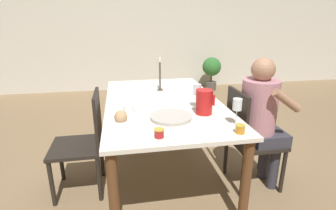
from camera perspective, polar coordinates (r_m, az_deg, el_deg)
name	(u,v)px	position (r m, az deg, el deg)	size (l,w,h in m)	color
ground_plane	(163,170)	(2.72, -1.02, -13.99)	(20.00, 20.00, 0.00)	#7F6647
wall_back	(137,25)	(5.52, -6.82, 16.82)	(10.00, 0.06, 2.60)	beige
dining_table	(163,110)	(2.44, -1.11, -1.15)	(1.03, 1.75, 0.73)	silver
chair_person_side	(248,137)	(2.42, 17.04, -6.60)	(0.42, 0.42, 0.89)	black
chair_opposite	(85,141)	(2.35, -17.70, -7.43)	(0.42, 0.42, 0.89)	black
person_seated	(262,114)	(2.36, 19.74, -1.89)	(0.39, 0.41, 1.17)	#33333D
red_pitcher	(204,102)	(2.09, 7.85, 0.71)	(0.16, 0.13, 0.20)	red
wine_glass_water	(197,91)	(2.20, 6.36, 3.16)	(0.06, 0.06, 0.21)	white
wine_glass_juice	(237,106)	(1.90, 14.83, -0.21)	(0.06, 0.06, 0.20)	white
teacup_near_person	(129,110)	(2.13, -8.55, -1.04)	(0.14, 0.14, 0.06)	white
serving_tray	(171,117)	(1.99, 0.65, -2.64)	(0.32, 0.32, 0.03)	#B7B2A8
bread_plate	(121,118)	(1.95, -10.21, -2.89)	(0.19, 0.19, 0.10)	white
jam_jar_amber	(159,133)	(1.69, -1.94, -6.04)	(0.07, 0.07, 0.06)	#A81E1E
jam_jar_red	(240,128)	(1.81, 15.44, -4.95)	(0.07, 0.07, 0.06)	#C67A1E
candlestick_tall	(160,78)	(2.73, -1.75, 6.00)	(0.06, 0.06, 0.35)	#4C4238
potted_plant	(212,69)	(5.54, 9.47, 7.67)	(0.38, 0.38, 0.68)	#4C4742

